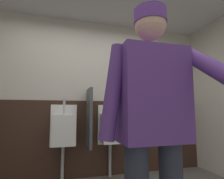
# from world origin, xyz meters

# --- Properties ---
(wall_back) EXTENTS (4.94, 0.12, 2.61)m
(wall_back) POSITION_xyz_m (0.00, 1.63, 1.30)
(wall_back) COLOR beige
(wall_back) RESTS_ON ground_plane
(wainscot_band_back) EXTENTS (4.34, 0.03, 1.22)m
(wainscot_band_back) POSITION_xyz_m (0.00, 1.55, 0.61)
(wainscot_band_back) COLOR #382319
(wainscot_band_back) RESTS_ON ground_plane
(urinal_left) EXTENTS (0.40, 0.34, 1.24)m
(urinal_left) POSITION_xyz_m (-0.31, 1.41, 0.78)
(urinal_left) COLOR white
(urinal_left) RESTS_ON ground_plane
(urinal_middle) EXTENTS (0.40, 0.34, 1.24)m
(urinal_middle) POSITION_xyz_m (0.44, 1.41, 0.78)
(urinal_middle) COLOR white
(urinal_middle) RESTS_ON ground_plane
(privacy_divider_panel) EXTENTS (0.04, 0.40, 0.90)m
(privacy_divider_panel) POSITION_xyz_m (0.06, 1.34, 0.95)
(privacy_divider_panel) COLOR #4C4C51
(person) EXTENTS (0.63, 0.60, 1.70)m
(person) POSITION_xyz_m (0.17, -0.48, 0.99)
(person) COLOR #2D3342
(person) RESTS_ON ground_plane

